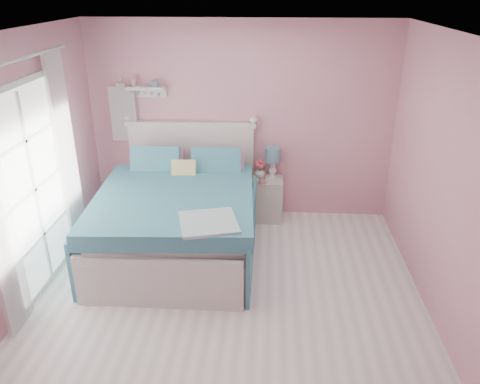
# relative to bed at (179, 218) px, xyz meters

# --- Properties ---
(floor) EXTENTS (4.50, 4.50, 0.00)m
(floor) POSITION_rel_bed_xyz_m (0.67, -1.13, -0.43)
(floor) COLOR silver
(floor) RESTS_ON ground
(room_shell) EXTENTS (4.50, 4.50, 4.50)m
(room_shell) POSITION_rel_bed_xyz_m (0.67, -1.13, 1.16)
(room_shell) COLOR pink
(room_shell) RESTS_ON floor
(bed) EXTENTS (1.86, 2.29, 1.30)m
(bed) POSITION_rel_bed_xyz_m (0.00, 0.00, 0.00)
(bed) COLOR silver
(bed) RESTS_ON floor
(nightstand) EXTENTS (0.41, 0.41, 0.59)m
(nightstand) POSITION_rel_bed_xyz_m (1.04, 0.90, -0.13)
(nightstand) COLOR beige
(nightstand) RESTS_ON floor
(table_lamp) EXTENTS (0.21, 0.21, 0.42)m
(table_lamp) POSITION_rel_bed_xyz_m (1.10, 0.98, 0.45)
(table_lamp) COLOR white
(table_lamp) RESTS_ON nightstand
(vase) EXTENTS (0.18, 0.18, 0.15)m
(vase) POSITION_rel_bed_xyz_m (0.93, 0.96, 0.24)
(vase) COLOR silver
(vase) RESTS_ON nightstand
(teacup) EXTENTS (0.10, 0.10, 0.07)m
(teacup) POSITION_rel_bed_xyz_m (0.97, 0.73, 0.20)
(teacup) COLOR tan
(teacup) RESTS_ON nightstand
(roses) EXTENTS (0.14, 0.11, 0.12)m
(roses) POSITION_rel_bed_xyz_m (0.93, 0.96, 0.35)
(roses) COLOR #DA4A57
(roses) RESTS_ON vase
(wall_shelf) EXTENTS (0.50, 0.15, 0.25)m
(wall_shelf) POSITION_rel_bed_xyz_m (-0.55, 1.06, 1.31)
(wall_shelf) COLOR silver
(wall_shelf) RESTS_ON room_shell
(hanging_dress) EXTENTS (0.34, 0.03, 0.72)m
(hanging_dress) POSITION_rel_bed_xyz_m (-0.88, 1.05, 0.97)
(hanging_dress) COLOR white
(hanging_dress) RESTS_ON room_shell
(french_door) EXTENTS (0.04, 1.32, 2.16)m
(french_door) POSITION_rel_bed_xyz_m (-1.30, -0.73, 0.65)
(french_door) COLOR silver
(french_door) RESTS_ON floor
(curtain_far) EXTENTS (0.04, 0.40, 2.32)m
(curtain_far) POSITION_rel_bed_xyz_m (-1.25, 0.02, 0.75)
(curtain_far) COLOR white
(curtain_far) RESTS_ON floor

